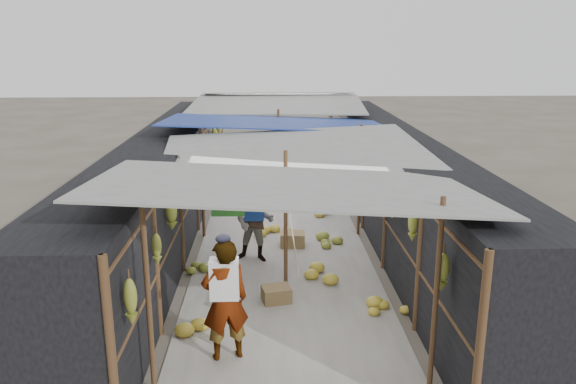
{
  "coord_description": "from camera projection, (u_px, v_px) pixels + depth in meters",
  "views": [
    {
      "loc": [
        -0.31,
        -6.41,
        4.4
      ],
      "look_at": [
        0.13,
        5.28,
        1.25
      ],
      "focal_mm": 35.0,
      "sensor_mm": 36.0,
      "label": 1
    }
  ],
  "objects": [
    {
      "name": "black_basin",
      "position": [
        303.0,
        178.0,
        18.29
      ],
      "size": [
        0.54,
        0.54,
        0.16
      ],
      "primitive_type": "cylinder",
      "color": "black",
      "rests_on": "ground"
    },
    {
      "name": "vendor_elderly",
      "position": [
        225.0,
        300.0,
        7.83
      ],
      "size": [
        0.75,
        0.6,
        1.81
      ],
      "primitive_type": "imported",
      "rotation": [
        0.0,
        0.0,
        3.42
      ],
      "color": "silver",
      "rests_on": "ground"
    },
    {
      "name": "crate_back",
      "position": [
        260.0,
        178.0,
        18.11
      ],
      "size": [
        0.47,
        0.4,
        0.28
      ],
      "primitive_type": "cube",
      "rotation": [
        0.0,
        0.0,
        0.1
      ],
      "color": "olive",
      "rests_on": "ground"
    },
    {
      "name": "aisle_slab",
      "position": [
        281.0,
        228.0,
        13.61
      ],
      "size": [
        3.6,
        16.0,
        0.02
      ],
      "primitive_type": "cube",
      "color": "#9E998E",
      "rests_on": "ground"
    },
    {
      "name": "crate_near",
      "position": [
        276.0,
        295.0,
        9.75
      ],
      "size": [
        0.55,
        0.48,
        0.29
      ],
      "primitive_type": "cube",
      "rotation": [
        0.0,
        0.0,
        0.22
      ],
      "color": "olive",
      "rests_on": "ground"
    },
    {
      "name": "stall_left",
      "position": [
        166.0,
        184.0,
        13.21
      ],
      "size": [
        1.4,
        15.0,
        2.3
      ],
      "primitive_type": "cube",
      "color": "black",
      "rests_on": "ground"
    },
    {
      "name": "market_canopy",
      "position": [
        281.0,
        128.0,
        13.3
      ],
      "size": [
        5.62,
        15.2,
        2.77
      ],
      "color": "brown",
      "rests_on": "ground"
    },
    {
      "name": "crate_mid",
      "position": [
        292.0,
        240.0,
        12.39
      ],
      "size": [
        0.55,
        0.45,
        0.32
      ],
      "primitive_type": "cube",
      "rotation": [
        0.0,
        0.0,
        -0.04
      ],
      "color": "olive",
      "rests_on": "ground"
    },
    {
      "name": "stall_right",
      "position": [
        393.0,
        182.0,
        13.41
      ],
      "size": [
        1.4,
        15.0,
        2.3
      ],
      "primitive_type": "cube",
      "color": "black",
      "rests_on": "ground"
    },
    {
      "name": "hanging_bananas",
      "position": [
        281.0,
        162.0,
        13.32
      ],
      "size": [
        3.96,
        14.09,
        0.85
      ],
      "color": "olive",
      "rests_on": "ground"
    },
    {
      "name": "floor_bananas",
      "position": [
        285.0,
        231.0,
        12.94
      ],
      "size": [
        3.88,
        10.45,
        0.35
      ],
      "color": "olive",
      "rests_on": "ground"
    },
    {
      "name": "vendor_seated",
      "position": [
        308.0,
        171.0,
        17.82
      ],
      "size": [
        0.49,
        0.6,
        0.81
      ],
      "primitive_type": "imported",
      "rotation": [
        0.0,
        0.0,
        -1.14
      ],
      "color": "#47413D",
      "rests_on": "ground"
    },
    {
      "name": "shopper_blue",
      "position": [
        254.0,
        221.0,
        11.4
      ],
      "size": [
        0.97,
        0.83,
        1.73
      ],
      "primitive_type": "imported",
      "rotation": [
        0.0,
        0.0,
        -0.23
      ],
      "color": "#2043A1",
      "rests_on": "ground"
    }
  ]
}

